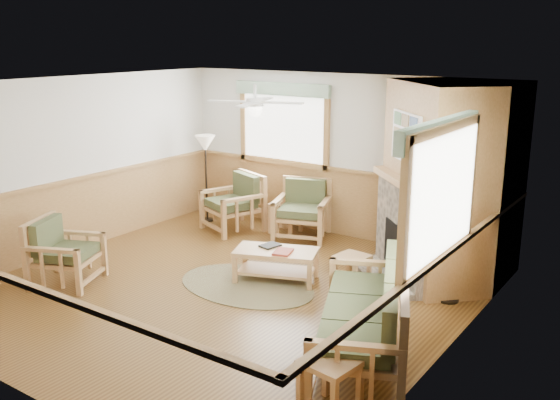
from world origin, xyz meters
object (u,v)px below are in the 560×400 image
Objects in this scene: end_table_sofa at (330,386)px; footstool at (352,268)px; armchair_left at (66,252)px; coffee_table at (276,265)px; sofa at (362,313)px; floor_lamp_right at (453,234)px; armchair_back_left at (233,203)px; floor_lamp_left at (206,178)px; armchair_back_right at (302,210)px; end_table_chairs at (286,218)px.

end_table_sofa reaches higher than footstool.
armchair_left is 0.81× the size of coffee_table.
floor_lamp_right is (0.23, 1.94, 0.39)m from sofa.
end_table_sofa is (4.15, -3.75, -0.23)m from armchair_back_left.
sofa reaches higher than end_table_sofa.
armchair_left is at bearing -151.72° from floor_lamp_right.
floor_lamp_right is (4.90, -0.94, 0.10)m from floor_lamp_left.
armchair_back_right is at bearing 36.81° from armchair_back_left.
end_table_sofa is 3.18m from footstool.
armchair_back_right is 1.06× the size of armchair_left.
armchair_left is (-0.32, -3.18, -0.04)m from armchair_back_left.
armchair_left is at bearing -164.29° from coffee_table.
sofa is 5.30× the size of footstool.
sofa is at bearing -45.28° from end_table_chairs.
coffee_table is 0.63× the size of floor_lamp_right.
coffee_table is at bearing -162.23° from floor_lamp_right.
end_table_chairs is (1.15, 3.59, -0.19)m from armchair_left.
armchair_back_right is 0.44m from end_table_chairs.
floor_lamp_left is at bearing 169.09° from floor_lamp_right.
floor_lamp_left is at bearing -171.39° from end_table_chairs.
sofa is 5.49m from floor_lamp_left.
end_table_chairs is at bearing 47.25° from armchair_back_left.
sofa reaches higher than armchair_back_right.
coffee_table is (-1.96, 1.24, -0.28)m from sofa.
armchair_back_right is at bearing 143.15° from footstool.
floor_lamp_left is (-0.74, 0.17, 0.30)m from armchair_back_left.
floor_lamp_left is (-1.95, -0.17, 0.32)m from armchair_back_right.
armchair_left is (-1.53, -3.52, -0.03)m from armchair_back_right.
end_table_sofa is (0.23, -1.04, -0.24)m from sofa.
armchair_back_left reaches higher than end_table_chairs.
floor_lamp_right reaches higher than end_table_sofa.
armchair_back_left is at bearing -153.82° from end_table_chairs.
footstool is 1.52m from floor_lamp_right.
sofa is at bearing -68.16° from armchair_back_right.
armchair_back_left reaches higher than end_table_sofa.
sofa is at bearing -13.61° from armchair_back_left.
coffee_table is at bearing -31.35° from floor_lamp_left.
floor_lamp_right is at bearing 10.53° from armchair_back_left.
floor_lamp_left is (-4.90, 3.92, 0.53)m from end_table_sofa.
coffee_table is at bearing -59.01° from end_table_chairs.
armchair_back_right is (-2.71, 3.05, -0.02)m from sofa.
armchair_back_left is 1.02× the size of armchair_back_right.
footstool is (3.13, 2.32, -0.27)m from armchair_left.
end_table_sofa is 6.29m from floor_lamp_left.
end_table_chairs is (0.83, 0.41, -0.23)m from armchair_back_left.
armchair_back_left is at bearing -29.85° from armchair_left.
coffee_table is 2.16× the size of end_table_sofa.
coffee_table is (2.28, 1.70, -0.23)m from armchair_left.
armchair_back_right is 2.03m from footstool.
footstool is (-1.11, 1.85, -0.32)m from sofa.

